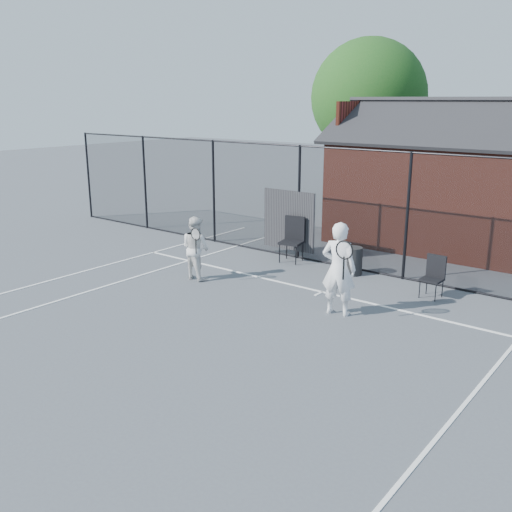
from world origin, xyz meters
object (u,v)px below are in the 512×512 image
Objects in this scene: chair_left at (291,240)px; player_front at (339,269)px; player_back at (196,248)px; chair_right at (432,278)px; clubhouse at (448,189)px; waste_bin at (353,261)px.

player_front is at bearing -53.05° from chair_left.
chair_left is (-2.87, 2.56, -0.36)m from player_front.
player_back is at bearing -179.65° from player_front.
player_front is 3.83m from player_back.
chair_right is at bearing 62.32° from player_front.
player_front is 3.86m from chair_left.
waste_bin is at bearing -98.23° from clubhouse.
player_back is (-3.40, -6.98, -0.86)m from clubhouse.
clubhouse is 5.23m from chair_right.
player_back reaches higher than waste_bin.
player_back is 3.80m from waste_bin.
clubhouse is 9.64× the size of waste_bin.
chair_right is 2.21m from waste_bin.
clubhouse is at bearing 64.03° from player_back.
clubhouse is 5.14m from chair_left.
clubhouse is at bearing 81.77° from waste_bin.
clubhouse reaches higher than chair_right.
player_back is 1.68× the size of chair_right.
clubhouse is at bearing 93.51° from player_front.
chair_left is (0.95, 2.58, -0.18)m from player_back.
clubhouse is 4.62m from waste_bin.
chair_right is 1.32× the size of waste_bin.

